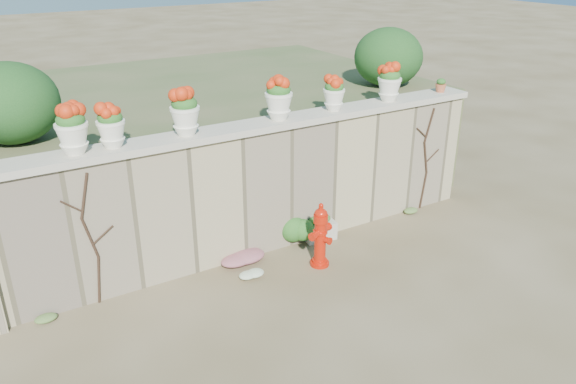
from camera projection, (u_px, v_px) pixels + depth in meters
ground at (326, 301)px, 7.74m from camera, size 80.00×80.00×0.00m
stone_wall at (263, 190)px, 8.75m from camera, size 8.00×0.40×2.00m
wall_cap at (262, 125)px, 8.33m from camera, size 8.10×0.52×0.10m
raised_fill at (187, 135)px, 11.27m from camera, size 9.00×6.00×2.00m
back_shrub_left at (10, 103)px, 7.57m from camera, size 1.30×1.30×1.10m
back_shrub_right at (388, 57)px, 10.66m from camera, size 1.30×1.30×1.10m
vine_left at (91, 238)px, 7.33m from camera, size 0.60×0.04×1.91m
vine_right at (426, 158)px, 10.10m from camera, size 0.60×0.04×1.91m
fire_hydrant at (320, 235)px, 8.42m from camera, size 0.45×0.32×1.03m
planter_box at (319, 228)px, 9.31m from camera, size 0.55×0.35×0.44m
green_shrub at (301, 228)px, 9.10m from camera, size 0.64×0.57×0.60m
magenta_clump at (239, 257)px, 8.62m from camera, size 0.82×0.55×0.22m
white_flowers at (254, 275)px, 8.18m from camera, size 0.52×0.41×0.19m
urn_pot_0 at (72, 130)px, 6.93m from camera, size 0.41×0.41×0.64m
urn_pot_1 at (111, 126)px, 7.17m from camera, size 0.37×0.37×0.57m
urn_pot_2 at (185, 113)px, 7.63m from camera, size 0.41×0.41×0.64m
urn_pot_3 at (279, 98)px, 8.32m from camera, size 0.42×0.42×0.65m
urn_pot_4 at (334, 93)px, 8.81m from camera, size 0.35×0.35×0.54m
urn_pot_5 at (390, 83)px, 9.32m from camera, size 0.40×0.40×0.62m
terracotta_pot at (441, 86)px, 9.96m from camera, size 0.19×0.19×0.23m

